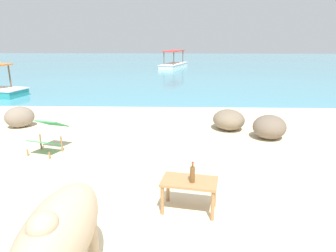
# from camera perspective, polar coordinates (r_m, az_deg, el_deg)

# --- Properties ---
(sand_beach) EXTENTS (18.00, 14.00, 0.04)m
(sand_beach) POSITION_cam_1_polar(r_m,az_deg,el_deg) (4.03, 3.89, -19.76)
(sand_beach) COLOR beige
(sand_beach) RESTS_ON ground
(water_surface) EXTENTS (60.00, 36.00, 0.03)m
(water_surface) POSITION_cam_1_polar(r_m,az_deg,el_deg) (25.36, 2.18, 11.03)
(water_surface) COLOR teal
(water_surface) RESTS_ON ground
(cow) EXTENTS (0.57, 1.88, 1.07)m
(cow) POSITION_cam_1_polar(r_m,az_deg,el_deg) (2.93, -19.94, -18.90)
(cow) COLOR tan
(cow) RESTS_ON sand_beach
(low_bench_table) EXTENTS (0.83, 0.57, 0.46)m
(low_bench_table) POSITION_cam_1_polar(r_m,az_deg,el_deg) (4.30, 3.97, -10.95)
(low_bench_table) COLOR olive
(low_bench_table) RESTS_ON sand_beach
(bottle) EXTENTS (0.07, 0.07, 0.30)m
(bottle) POSITION_cam_1_polar(r_m,az_deg,el_deg) (4.16, 4.56, -8.88)
(bottle) COLOR brown
(bottle) RESTS_ON low_bench_table
(deck_chair_near) EXTENTS (0.71, 0.88, 0.68)m
(deck_chair_near) POSITION_cam_1_polar(r_m,az_deg,el_deg) (6.88, -21.34, -1.36)
(deck_chair_near) COLOR olive
(deck_chair_near) RESTS_ON sand_beach
(shore_rock_large) EXTENTS (1.05, 1.10, 0.53)m
(shore_rock_large) POSITION_cam_1_polar(r_m,az_deg,el_deg) (8.10, 11.21, 1.16)
(shore_rock_large) COLOR #756651
(shore_rock_large) RESTS_ON sand_beach
(shore_rock_medium) EXTENTS (1.10, 1.10, 0.57)m
(shore_rock_medium) POSITION_cam_1_polar(r_m,az_deg,el_deg) (7.63, 18.31, -0.16)
(shore_rock_medium) COLOR #6B5B4C
(shore_rock_medium) RESTS_ON sand_beach
(shore_rock_small) EXTENTS (0.93, 0.87, 0.56)m
(shore_rock_small) POSITION_cam_1_polar(r_m,az_deg,el_deg) (9.05, -25.85, 1.52)
(shore_rock_small) COLOR gray
(shore_rock_small) RESTS_ON sand_beach
(boat_white) EXTENTS (2.26, 3.85, 1.29)m
(boat_white) POSITION_cam_1_polar(r_m,az_deg,el_deg) (23.99, 1.07, 11.43)
(boat_white) COLOR white
(boat_white) RESTS_ON water_surface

